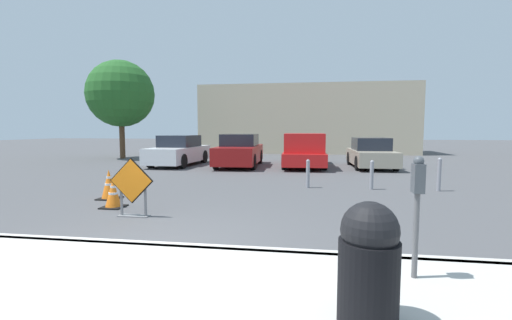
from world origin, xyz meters
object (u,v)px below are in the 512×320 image
object	(u,v)px
traffic_cone_nearest	(113,194)
parked_car_third	(371,154)
parking_meter	(417,196)
parked_car_second	(240,151)
bollard_nearest	(308,173)
road_closed_sign	(132,186)
bollard_second	(372,174)
trash_bin	(369,262)
parked_car_nearest	(179,151)
pickup_truck	(304,152)
traffic_cone_second	(109,185)
bollard_third	(439,173)

from	to	relation	value
traffic_cone_nearest	parked_car_third	distance (m)	11.92
parking_meter	parked_car_second	bearing A→B (deg)	109.81
bollard_nearest	parking_meter	size ratio (longest dim) A/B	0.64
traffic_cone_nearest	road_closed_sign	bearing A→B (deg)	-39.95
parked_car_third	bollard_second	xyz separation A→B (m)	(-1.04, -6.08, -0.18)
parked_car_third	trash_bin	bearing A→B (deg)	78.65
parked_car_nearest	parking_meter	xyz separation A→B (m)	(7.53, -12.38, 0.37)
road_closed_sign	parked_car_third	world-z (taller)	parked_car_third
parked_car_third	bollard_second	bearing A→B (deg)	78.99
parked_car_third	road_closed_sign	bearing A→B (deg)	56.27
traffic_cone_nearest	bollard_nearest	bearing A→B (deg)	37.29
pickup_truck	bollard_nearest	xyz separation A→B (m)	(0.18, -5.91, -0.25)
traffic_cone_second	bollard_nearest	distance (m)	5.60
road_closed_sign	trash_bin	bearing A→B (deg)	-40.93
traffic_cone_second	parked_car_second	world-z (taller)	parked_car_second
parked_car_second	traffic_cone_nearest	bearing A→B (deg)	81.18
parked_car_nearest	parking_meter	world-z (taller)	parking_meter
traffic_cone_second	parked_car_third	bearing A→B (deg)	47.09
trash_bin	parking_meter	world-z (taller)	parking_meter
pickup_truck	bollard_nearest	bearing A→B (deg)	90.77
traffic_cone_second	bollard_third	size ratio (longest dim) A/B	0.78
road_closed_sign	parked_car_third	xyz separation A→B (m)	(6.43, 10.14, 0.01)
traffic_cone_nearest	bollard_nearest	distance (m)	5.52
bollard_nearest	parking_meter	xyz separation A→B (m)	(1.17, -6.56, 0.60)
parked_car_second	parked_car_third	distance (m)	6.19
parked_car_nearest	pickup_truck	distance (m)	6.19
bollard_third	parking_meter	size ratio (longest dim) A/B	0.72
parked_car_third	bollard_nearest	bearing A→B (deg)	63.13
road_closed_sign	parking_meter	size ratio (longest dim) A/B	0.89
traffic_cone_second	traffic_cone_nearest	bearing A→B (deg)	-53.91
parked_car_nearest	traffic_cone_nearest	bearing A→B (deg)	105.30
parked_car_second	bollard_second	bearing A→B (deg)	129.84
bollard_second	pickup_truck	bearing A→B (deg)	109.11
parked_car_second	parking_meter	world-z (taller)	parked_car_second
traffic_cone_nearest	parking_meter	distance (m)	6.46
traffic_cone_second	parked_car_third	size ratio (longest dim) A/B	0.19
parked_car_nearest	bollard_second	world-z (taller)	parked_car_nearest
road_closed_sign	parked_car_third	size ratio (longest dim) A/B	0.30
parked_car_third	traffic_cone_nearest	bearing A→B (deg)	50.92
road_closed_sign	trash_bin	xyz separation A→B (m)	(4.03, -3.49, 0.04)
parked_car_nearest	parking_meter	bearing A→B (deg)	124.43
parked_car_nearest	bollard_nearest	size ratio (longest dim) A/B	5.18
parked_car_nearest	bollard_second	distance (m)	10.08
pickup_truck	bollard_second	distance (m)	6.26
trash_bin	bollard_nearest	world-z (taller)	trash_bin
bollard_nearest	bollard_third	world-z (taller)	bollard_third
trash_bin	traffic_cone_second	bearing A→B (deg)	137.34
trash_bin	parked_car_third	bearing A→B (deg)	80.00
parked_car_nearest	parked_car_second	world-z (taller)	parked_car_second
parked_car_second	parked_car_third	size ratio (longest dim) A/B	1.12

